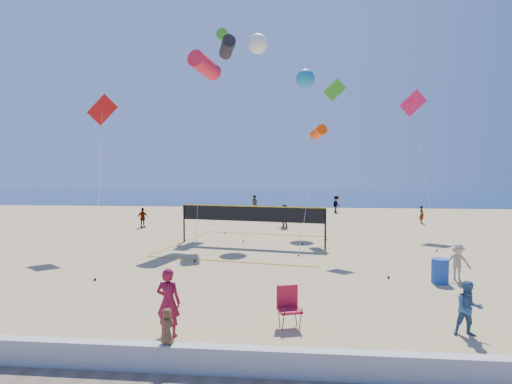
# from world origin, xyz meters

# --- Properties ---
(ground) EXTENTS (120.00, 120.00, 0.00)m
(ground) POSITION_xyz_m (0.00, 0.00, 0.00)
(ground) COLOR tan
(ground) RESTS_ON ground
(ocean) EXTENTS (140.00, 50.00, 0.03)m
(ocean) POSITION_xyz_m (0.00, 62.00, 0.01)
(ocean) COLOR #10244D
(ocean) RESTS_ON ground
(seawall) EXTENTS (32.00, 0.30, 0.60)m
(seawall) POSITION_xyz_m (0.00, -3.00, 0.30)
(seawall) COLOR #B8B8B3
(seawall) RESTS_ON ground
(woman) EXTENTS (0.72, 0.52, 1.83)m
(woman) POSITION_xyz_m (-2.26, -1.19, 0.92)
(woman) COLOR maroon
(woman) RESTS_ON ground
(toddler) EXTENTS (0.45, 0.38, 0.79)m
(toddler) POSITION_xyz_m (-1.71, -2.98, 0.99)
(toddler) COLOR brown
(toddler) RESTS_ON seawall
(bystander_a) EXTENTS (0.74, 0.59, 1.47)m
(bystander_a) POSITION_xyz_m (5.68, -0.42, 0.74)
(bystander_a) COLOR #33567F
(bystander_a) RESTS_ON ground
(bystander_b) EXTENTS (1.04, 0.68, 1.51)m
(bystander_b) POSITION_xyz_m (7.59, 5.13, 0.76)
(bystander_b) COLOR tan
(bystander_b) RESTS_ON ground
(far_person_0) EXTENTS (0.86, 0.94, 1.55)m
(far_person_0) POSITION_xyz_m (-10.62, 18.49, 0.77)
(far_person_0) COLOR gray
(far_person_0) RESTS_ON ground
(far_person_1) EXTENTS (1.48, 1.62, 1.80)m
(far_person_1) POSITION_xyz_m (0.34, 19.39, 0.90)
(far_person_1) COLOR gray
(far_person_1) RESTS_ON ground
(far_person_2) EXTENTS (0.40, 0.57, 1.46)m
(far_person_2) POSITION_xyz_m (11.79, 23.17, 0.73)
(far_person_2) COLOR gray
(far_person_2) RESTS_ON ground
(far_person_3) EXTENTS (0.97, 0.82, 1.75)m
(far_person_3) POSITION_xyz_m (-3.12, 31.72, 0.88)
(far_person_3) COLOR gray
(far_person_3) RESTS_ON ground
(far_person_4) EXTENTS (1.18, 1.30, 1.75)m
(far_person_4) POSITION_xyz_m (5.57, 31.40, 0.88)
(far_person_4) COLOR gray
(far_person_4) RESTS_ON ground
(camp_chair) EXTENTS (0.75, 0.88, 1.27)m
(camp_chair) POSITION_xyz_m (0.91, -0.23, 0.65)
(camp_chair) COLOR #AC132B
(camp_chair) RESTS_ON ground
(trash_barrel) EXTENTS (0.77, 0.77, 0.96)m
(trash_barrel) POSITION_xyz_m (6.77, 4.72, 0.48)
(trash_barrel) COLOR #183E9C
(trash_barrel) RESTS_ON ground
(volleyball_net) EXTENTS (10.18, 10.06, 2.36)m
(volleyball_net) POSITION_xyz_m (-1.43, 11.86, 1.61)
(volleyball_net) COLOR black
(volleyball_net) RESTS_ON ground
(kite_0) EXTENTS (2.24, 9.69, 12.24)m
(kite_0) POSITION_xyz_m (-4.95, 15.50, 11.49)
(kite_0) COLOR red
(kite_0) RESTS_ON ground
(kite_1) EXTENTS (2.41, 5.09, 13.67)m
(kite_1) POSITION_xyz_m (-3.64, 16.79, 13.06)
(kite_1) COLOR black
(kite_1) RESTS_ON ground
(kite_2) EXTENTS (1.94, 7.21, 7.42)m
(kite_2) POSITION_xyz_m (2.66, 15.43, 6.95)
(kite_2) COLOR #FF4103
(kite_2) RESTS_ON ground
(kite_3) EXTENTS (4.13, 7.51, 8.86)m
(kite_3) POSITION_xyz_m (-9.88, 10.74, 7.56)
(kite_3) COLOR red
(kite_3) RESTS_ON ground
(kite_4) EXTENTS (2.23, 7.32, 9.74)m
(kite_4) POSITION_xyz_m (3.53, 11.72, 8.28)
(kite_4) COLOR #39991E
(kite_4) RESTS_ON ground
(kite_5) EXTENTS (2.03, 8.39, 10.41)m
(kite_5) POSITION_xyz_m (9.75, 18.94, 9.00)
(kite_5) COLOR #ED1850
(kite_5) RESTS_ON ground
(kite_6) EXTENTS (4.16, 6.71, 14.41)m
(kite_6) POSITION_xyz_m (-1.60, 18.22, 13.69)
(kite_6) COLOR white
(kite_6) RESTS_ON ground
(kite_7) EXTENTS (2.06, 7.77, 12.49)m
(kite_7) POSITION_xyz_m (1.95, 20.99, 11.74)
(kite_7) COLOR #197CB5
(kite_7) RESTS_ON ground
(kite_8) EXTENTS (1.55, 7.04, 15.89)m
(kite_8) POSITION_xyz_m (-4.54, 21.81, 15.26)
(kite_8) COLOR #39991E
(kite_8) RESTS_ON ground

